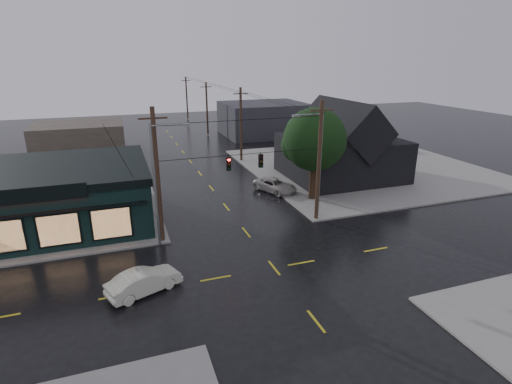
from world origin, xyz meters
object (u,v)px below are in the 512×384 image
object	(u,v)px
utility_pole_nw	(163,242)
sedan_cream	(144,281)
utility_pole_ne	(316,220)
suv_silver	(275,185)
corner_tree	(315,140)

from	to	relation	value
utility_pole_nw	sedan_cream	xyz separation A→B (m)	(-1.86, -6.59, 0.73)
utility_pole_nw	sedan_cream	bearing A→B (deg)	-105.75
utility_pole_ne	suv_silver	distance (m)	8.20
utility_pole_nw	corner_tree	bearing A→B (deg)	17.57
utility_pole_ne	sedan_cream	distance (m)	16.27
corner_tree	suv_silver	size ratio (longest dim) A/B	1.79
suv_silver	corner_tree	bearing A→B (deg)	-77.27
corner_tree	utility_pole_ne	bearing A→B (deg)	-113.05
suv_silver	utility_pole_nw	bearing A→B (deg)	-170.79
corner_tree	utility_pole_ne	size ratio (longest dim) A/B	0.87
corner_tree	sedan_cream	xyz separation A→B (m)	(-16.88, -11.35, -5.21)
corner_tree	utility_pole_nw	size ratio (longest dim) A/B	0.87
utility_pole_ne	utility_pole_nw	bearing A→B (deg)	180.00
corner_tree	suv_silver	xyz separation A→B (m)	(-2.52, 3.40, -5.25)
utility_pole_nw	sedan_cream	distance (m)	6.89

